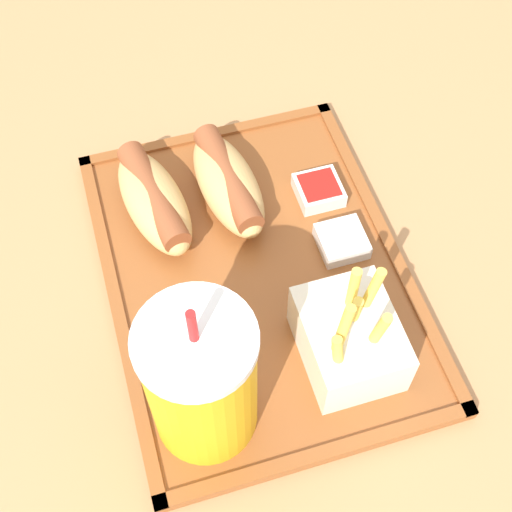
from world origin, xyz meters
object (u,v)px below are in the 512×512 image
Objects in this scene: sauce_cup_mayo at (342,241)px; sauce_cup_ketchup at (319,190)px; soda_cup at (201,381)px; fries_carton at (349,338)px; hot_dog_near at (228,183)px; hot_dog_far at (154,200)px.

sauce_cup_mayo is 0.07m from sauce_cup_ketchup.
fries_carton is (0.02, -0.13, -0.04)m from soda_cup.
fries_carton is (-0.20, -0.05, 0.01)m from hot_dog_near.
hot_dog_far is at bearing 82.05° from sauce_cup_ketchup.
hot_dog_near is (0.00, -0.08, -0.00)m from hot_dog_far.
hot_dog_far is (0.22, -0.00, -0.05)m from soda_cup.
sauce_cup_mayo is 1.00× the size of sauce_cup_ketchup.
fries_carton is at bearing 168.42° from sauce_cup_ketchup.
sauce_cup_ketchup is (-0.02, -0.17, -0.02)m from hot_dog_far.
fries_carton is 2.49× the size of sauce_cup_ketchup.
soda_cup is 1.28× the size of hot_dog_near.
hot_dog_near reaches higher than sauce_cup_mayo.
sauce_cup_mayo is (0.11, -0.04, -0.02)m from fries_carton.
fries_carton is at bearing 161.52° from sauce_cup_mayo.
fries_carton reaches higher than hot_dog_near.
soda_cup reaches higher than sauce_cup_ketchup.
hot_dog_far is 0.08m from hot_dog_near.
hot_dog_far is 3.23× the size of sauce_cup_ketchup.
hot_dog_far is 1.02× the size of hot_dog_near.
hot_dog_far is at bearing -1.24° from soda_cup.
hot_dog_near is at bearing 45.37° from sauce_cup_mayo.
sauce_cup_mayo is at bearing -179.41° from sauce_cup_ketchup.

